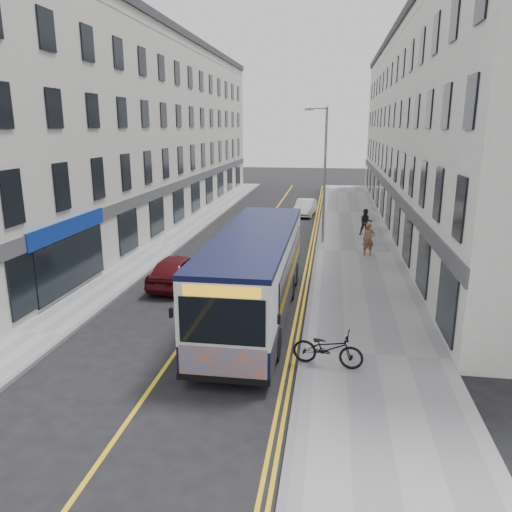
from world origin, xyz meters
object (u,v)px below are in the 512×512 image
(pedestrian_near, at_px, (368,239))
(pedestrian_far, at_px, (366,222))
(bicycle, at_px, (328,348))
(car_maroon, at_px, (177,270))
(city_bus, at_px, (255,272))
(streetlamp, at_px, (323,171))
(car_white, at_px, (305,207))

(pedestrian_near, height_order, pedestrian_far, pedestrian_near)
(bicycle, distance_m, car_maroon, 9.76)
(bicycle, height_order, car_maroon, car_maroon)
(bicycle, height_order, pedestrian_far, pedestrian_far)
(city_bus, xyz_separation_m, pedestrian_far, (4.90, 14.79, -0.82))
(streetlamp, xyz_separation_m, pedestrian_far, (2.76, 2.36, -3.42))
(city_bus, distance_m, pedestrian_far, 15.60)
(streetlamp, bearing_deg, pedestrian_far, 40.56)
(streetlamp, relative_size, city_bus, 0.71)
(city_bus, relative_size, car_white, 2.87)
(pedestrian_near, relative_size, pedestrian_far, 1.04)
(pedestrian_far, height_order, car_maroon, pedestrian_far)
(pedestrian_far, distance_m, car_white, 8.50)
(car_white, relative_size, car_maroon, 0.93)
(pedestrian_near, bearing_deg, city_bus, -125.77)
(city_bus, relative_size, bicycle, 5.38)
(bicycle, xyz_separation_m, car_maroon, (-6.76, 7.04, 0.05))
(bicycle, relative_size, pedestrian_far, 1.23)
(bicycle, relative_size, pedestrian_near, 1.18)
(bicycle, relative_size, car_maroon, 0.50)
(streetlamp, relative_size, pedestrian_far, 4.75)
(car_white, bearing_deg, city_bus, -85.56)
(car_white, bearing_deg, bicycle, -79.29)
(city_bus, distance_m, car_white, 22.17)
(city_bus, height_order, car_maroon, city_bus)
(pedestrian_near, bearing_deg, pedestrian_far, 78.65)
(city_bus, height_order, bicycle, city_bus)
(bicycle, relative_size, car_white, 0.53)
(city_bus, relative_size, pedestrian_far, 6.64)
(pedestrian_near, bearing_deg, car_white, 98.61)
(city_bus, bearing_deg, pedestrian_near, 63.75)
(streetlamp, relative_size, car_white, 2.05)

